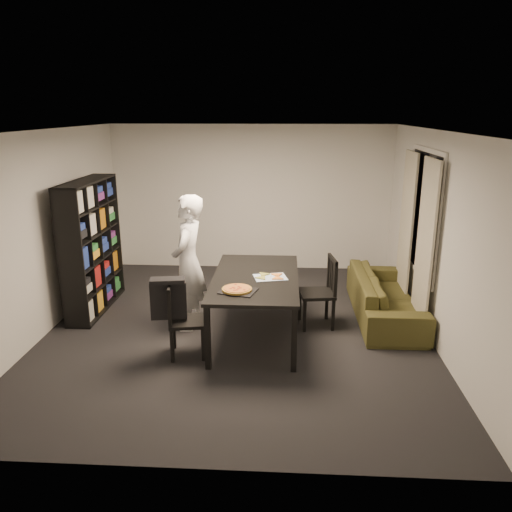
# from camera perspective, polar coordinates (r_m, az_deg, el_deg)

# --- Properties ---
(room) EXTENTS (5.01, 5.51, 2.61)m
(room) POSITION_cam_1_polar(r_m,az_deg,el_deg) (6.38, -2.23, 2.40)
(room) COLOR black
(room) RESTS_ON ground
(window_pane) EXTENTS (0.02, 1.40, 1.60)m
(window_pane) POSITION_cam_1_polar(r_m,az_deg,el_deg) (7.14, 18.59, 4.72)
(window_pane) COLOR black
(window_pane) RESTS_ON room
(window_frame) EXTENTS (0.03, 1.52, 1.72)m
(window_frame) POSITION_cam_1_polar(r_m,az_deg,el_deg) (7.14, 18.55, 4.72)
(window_frame) COLOR white
(window_frame) RESTS_ON room
(curtain_left) EXTENTS (0.03, 0.70, 2.25)m
(curtain_left) POSITION_cam_1_polar(r_m,az_deg,el_deg) (6.70, 18.73, 0.90)
(curtain_left) COLOR #B8B49D
(curtain_left) RESTS_ON room
(curtain_right) EXTENTS (0.03, 0.70, 2.25)m
(curtain_right) POSITION_cam_1_polar(r_m,az_deg,el_deg) (7.68, 16.77, 2.98)
(curtain_right) COLOR #B8B49D
(curtain_right) RESTS_ON room
(bookshelf) EXTENTS (0.35, 1.50, 1.90)m
(bookshelf) POSITION_cam_1_polar(r_m,az_deg,el_deg) (7.54, -18.27, 1.04)
(bookshelf) COLOR black
(bookshelf) RESTS_ON room
(dining_table) EXTENTS (1.08, 1.94, 0.81)m
(dining_table) POSITION_cam_1_polar(r_m,az_deg,el_deg) (6.35, -0.05, -2.98)
(dining_table) COLOR black
(dining_table) RESTS_ON room
(chair_left) EXTENTS (0.48, 0.48, 0.90)m
(chair_left) POSITION_cam_1_polar(r_m,az_deg,el_deg) (5.99, -8.70, -6.67)
(chair_left) COLOR black
(chair_left) RESTS_ON room
(chair_right) EXTENTS (0.51, 0.51, 0.96)m
(chair_right) POSITION_cam_1_polar(r_m,az_deg,el_deg) (6.77, 7.73, -3.53)
(chair_right) COLOR black
(chair_right) RESTS_ON room
(draped_jacket) EXTENTS (0.43, 0.24, 0.50)m
(draped_jacket) POSITION_cam_1_polar(r_m,az_deg,el_deg) (5.91, -9.99, -4.64)
(draped_jacket) COLOR black
(draped_jacket) RESTS_ON chair_left
(person) EXTENTS (0.49, 0.70, 1.80)m
(person) POSITION_cam_1_polar(r_m,az_deg,el_deg) (6.62, -7.74, -0.77)
(person) COLOR white
(person) RESTS_ON room
(baking_tray) EXTENTS (0.47, 0.42, 0.01)m
(baking_tray) POSITION_cam_1_polar(r_m,az_deg,el_deg) (5.82, -2.04, -4.01)
(baking_tray) COLOR black
(baking_tray) RESTS_ON dining_table
(pepperoni_pizza) EXTENTS (0.35, 0.35, 0.03)m
(pepperoni_pizza) POSITION_cam_1_polar(r_m,az_deg,el_deg) (5.82, -2.19, -3.80)
(pepperoni_pizza) COLOR olive
(pepperoni_pizza) RESTS_ON dining_table
(kitchen_towel) EXTENTS (0.46, 0.38, 0.01)m
(kitchen_towel) POSITION_cam_1_polar(r_m,az_deg,el_deg) (6.29, 1.64, -2.45)
(kitchen_towel) COLOR silver
(kitchen_towel) RESTS_ON dining_table
(pizza_slices) EXTENTS (0.45, 0.42, 0.01)m
(pizza_slices) POSITION_cam_1_polar(r_m,az_deg,el_deg) (6.29, 1.58, -2.31)
(pizza_slices) COLOR #C28D3C
(pizza_slices) RESTS_ON dining_table
(sofa) EXTENTS (0.82, 2.10, 0.61)m
(sofa) POSITION_cam_1_polar(r_m,az_deg,el_deg) (7.29, 14.54, -4.48)
(sofa) COLOR #3B3817
(sofa) RESTS_ON room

